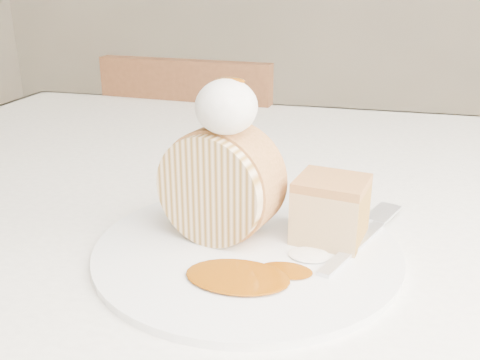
# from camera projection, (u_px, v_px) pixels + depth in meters

# --- Properties ---
(table) EXTENTS (1.40, 0.90, 0.75)m
(table) POSITION_uv_depth(u_px,v_px,m) (307.00, 244.00, 0.74)
(table) COLOR white
(table) RESTS_ON ground
(chair_far) EXTENTS (0.42, 0.42, 0.84)m
(chair_far) POSITION_uv_depth(u_px,v_px,m) (204.00, 196.00, 1.37)
(chair_far) COLOR brown
(chair_far) RESTS_ON ground
(plate) EXTENTS (0.35, 0.35, 0.01)m
(plate) POSITION_uv_depth(u_px,v_px,m) (247.00, 249.00, 0.53)
(plate) COLOR white
(plate) RESTS_ON table
(roulade_slice) EXTENTS (0.12, 0.09, 0.11)m
(roulade_slice) POSITION_uv_depth(u_px,v_px,m) (221.00, 184.00, 0.53)
(roulade_slice) COLOR beige
(roulade_slice) RESTS_ON plate
(cake_chunk) EXTENTS (0.08, 0.07, 0.06)m
(cake_chunk) POSITION_uv_depth(u_px,v_px,m) (330.00, 213.00, 0.53)
(cake_chunk) COLOR #B87645
(cake_chunk) RESTS_ON plate
(whipped_cream) EXTENTS (0.06, 0.06, 0.05)m
(whipped_cream) POSITION_uv_depth(u_px,v_px,m) (226.00, 107.00, 0.49)
(whipped_cream) COLOR white
(whipped_cream) RESTS_ON roulade_slice
(caramel_drizzle) EXTENTS (0.03, 0.02, 0.01)m
(caramel_drizzle) POSITION_uv_depth(u_px,v_px,m) (230.00, 74.00, 0.48)
(caramel_drizzle) COLOR #7D3C05
(caramel_drizzle) RESTS_ON whipped_cream
(caramel_pool) EXTENTS (0.10, 0.08, 0.00)m
(caramel_pool) POSITION_uv_depth(u_px,v_px,m) (237.00, 276.00, 0.47)
(caramel_pool) COLOR #7D3C05
(caramel_pool) RESTS_ON plate
(fork) EXTENTS (0.09, 0.17, 0.00)m
(fork) POSITION_uv_depth(u_px,v_px,m) (353.00, 247.00, 0.52)
(fork) COLOR silver
(fork) RESTS_ON plate
(spoon) EXTENTS (0.05, 0.18, 0.00)m
(spoon) POSITION_uv_depth(u_px,v_px,m) (158.00, 218.00, 0.60)
(spoon) COLOR silver
(spoon) RESTS_ON table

